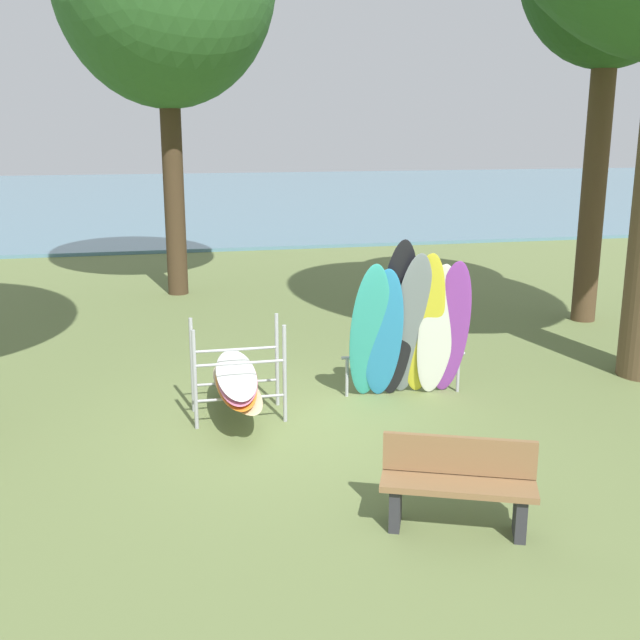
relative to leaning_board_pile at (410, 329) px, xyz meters
name	(u,v)px	position (x,y,z in m)	size (l,w,h in m)	color
ground_plane	(294,421)	(-1.65, -0.45, -1.00)	(80.00, 80.00, 0.00)	olive
lake_water	(184,196)	(-1.65, 31.12, -0.95)	(80.00, 36.00, 0.10)	slate
leaning_board_pile	(410,329)	(0.00, 0.00, 0.00)	(1.72, 0.77, 2.24)	#38B2AD
board_storage_rack	(236,379)	(-2.33, -0.11, -0.51)	(1.15, 2.13, 1.25)	#9EA0A5
park_bench	(458,483)	(-0.65, -3.35, -0.55)	(1.45, 0.90, 0.85)	#2D2D33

